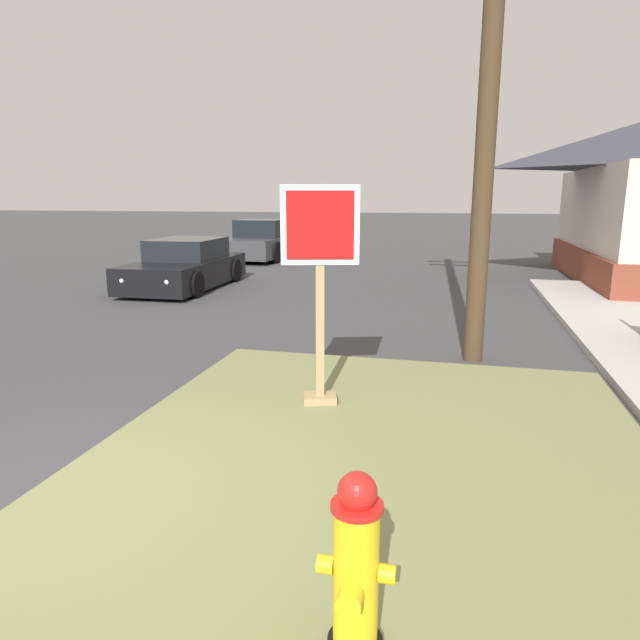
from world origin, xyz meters
name	(u,v)px	position (x,y,z in m)	size (l,w,h in m)	color
ground_plane	(64,508)	(0.00, 0.00, 0.00)	(160.00, 160.00, 0.00)	#3D3D3F
grass_corner_patch	(373,456)	(2.15, 1.33, 0.04)	(4.96, 5.92, 0.08)	olive
fire_hydrant	(356,571)	(2.39, -0.92, 0.54)	(0.38, 0.34, 0.97)	black
stop_sign	(320,296)	(1.40, 2.42, 1.27)	(0.79, 0.37, 2.34)	#A3845B
manhole_cover	(219,395)	(0.14, 2.55, 0.01)	(0.70, 0.70, 0.02)	black
parked_sedan_black	(185,267)	(-3.98, 9.87, 0.54)	(2.04, 4.26, 1.25)	black
pickup_truck_charcoal	(267,242)	(-4.25, 17.13, 0.62)	(2.15, 5.33, 1.48)	#38383D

